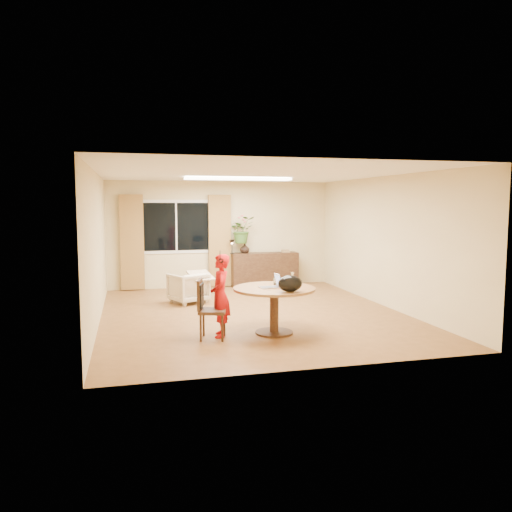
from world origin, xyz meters
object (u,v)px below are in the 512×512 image
(dining_chair, at_px, (213,309))
(armchair, at_px, (188,288))
(child, at_px, (220,296))
(sideboard, at_px, (265,269))
(dining_table, at_px, (274,297))

(dining_chair, distance_m, armchair, 2.90)
(child, relative_size, armchair, 1.85)
(armchair, bearing_deg, dining_chair, 65.91)
(child, height_order, sideboard, child)
(dining_table, height_order, dining_chair, dining_chair)
(armchair, bearing_deg, dining_table, 85.32)
(child, distance_m, sideboard, 4.85)
(child, xyz_separation_m, sideboard, (1.92, 4.45, -0.22))
(dining_chair, bearing_deg, armchair, 106.71)
(dining_table, xyz_separation_m, child, (-0.86, 0.04, 0.06))
(dining_table, distance_m, armchair, 3.01)
(dining_chair, relative_size, armchair, 1.33)
(child, bearing_deg, dining_table, 95.94)
(dining_table, xyz_separation_m, dining_chair, (-1.00, -0.07, -0.12))
(dining_chair, xyz_separation_m, child, (0.14, 0.11, 0.18))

